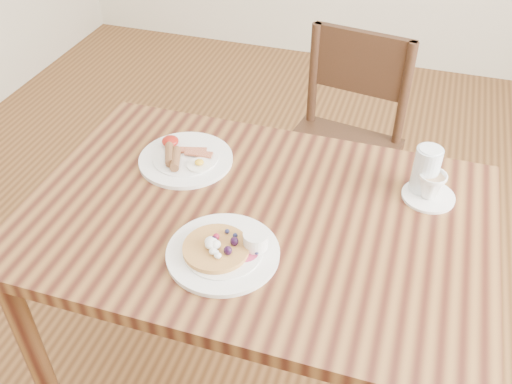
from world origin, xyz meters
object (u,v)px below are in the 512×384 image
pancake_plate (225,250)px  dining_table (256,241)px  chair_far (342,141)px  teacup_saucer (430,188)px  water_glass (426,171)px  breakfast_plate (184,158)px

pancake_plate → dining_table: bearing=81.4°
chair_far → teacup_saucer: (0.32, -0.58, 0.29)m
dining_table → pancake_plate: size_ratio=4.44×
chair_far → water_glass: bearing=127.6°
chair_far → water_glass: (0.30, -0.55, 0.32)m
pancake_plate → water_glass: water_glass is taller
teacup_saucer → water_glass: size_ratio=1.03×
dining_table → water_glass: 0.49m
water_glass → breakfast_plate: bearing=-174.1°
chair_far → teacup_saucer: 0.72m
breakfast_plate → teacup_saucer: bearing=3.8°
teacup_saucer → water_glass: bearing=131.4°
chair_far → water_glass: 0.71m
pancake_plate → breakfast_plate: bearing=127.1°
chair_far → pancake_plate: bearing=91.7°
dining_table → breakfast_plate: breakfast_plate is taller
breakfast_plate → water_glass: bearing=5.9°
pancake_plate → chair_far: bearing=82.6°
dining_table → water_glass: water_glass is taller
dining_table → breakfast_plate: size_ratio=4.44×
dining_table → teacup_saucer: teacup_saucer is taller
dining_table → chair_far: 0.80m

